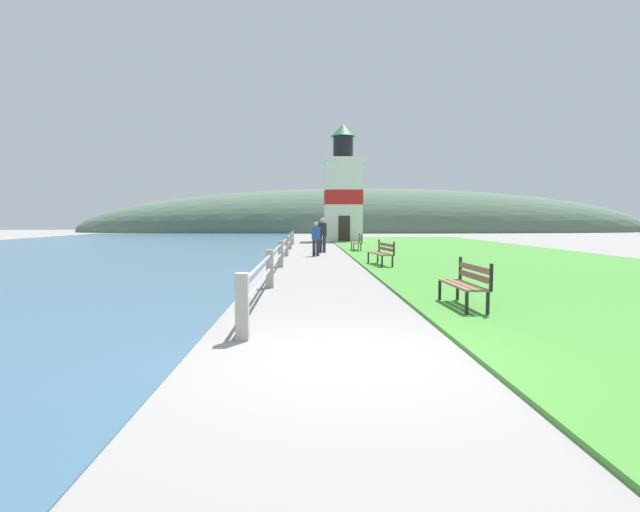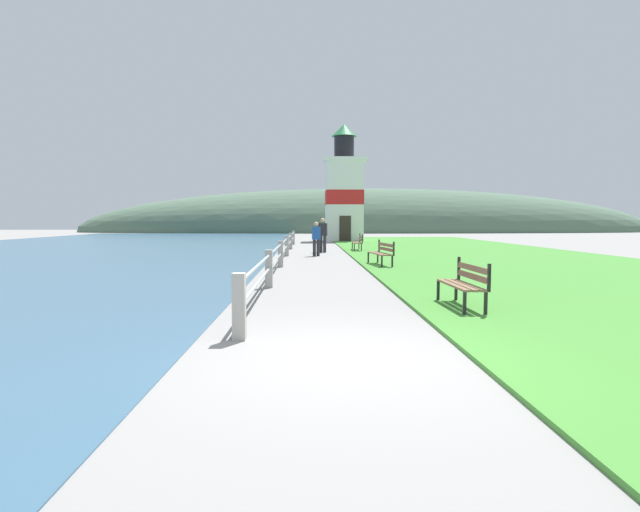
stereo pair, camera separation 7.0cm
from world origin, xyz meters
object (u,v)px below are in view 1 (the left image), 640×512
(park_bench_near, at_px, (467,281))
(park_bench_midway, at_px, (382,252))
(park_bench_far, at_px, (358,241))
(lighthouse, at_px, (343,193))
(person_by_railing, at_px, (316,238))
(person_strolling, at_px, (322,234))

(park_bench_near, bearing_deg, park_bench_midway, -89.76)
(park_bench_far, relative_size, lighthouse, 0.19)
(lighthouse, relative_size, person_by_railing, 5.78)
(park_bench_near, bearing_deg, lighthouse, -91.34)
(park_bench_near, relative_size, lighthouse, 0.18)
(person_strolling, distance_m, person_by_railing, 2.59)
(park_bench_near, xyz_separation_m, person_strolling, (-2.17, 16.49, 0.43))
(park_bench_midway, bearing_deg, lighthouse, -97.75)
(park_bench_near, relative_size, person_by_railing, 1.03)
(park_bench_midway, height_order, park_bench_far, same)
(park_bench_midway, relative_size, park_bench_far, 1.12)
(park_bench_midway, height_order, lighthouse, lighthouse)
(lighthouse, bearing_deg, park_bench_near, -89.91)
(park_bench_near, relative_size, park_bench_midway, 0.83)
(lighthouse, height_order, person_by_railing, lighthouse)
(park_bench_midway, xyz_separation_m, lighthouse, (0.21, 21.93, 3.30))
(park_bench_far, bearing_deg, lighthouse, -89.08)
(park_bench_midway, height_order, person_by_railing, person_by_railing)
(lighthouse, bearing_deg, person_by_railing, -98.52)
(park_bench_midway, xyz_separation_m, person_by_railing, (-2.30, 5.21, 0.33))
(park_bench_near, xyz_separation_m, person_by_railing, (-2.55, 13.93, 0.33))
(park_bench_near, distance_m, park_bench_far, 17.45)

